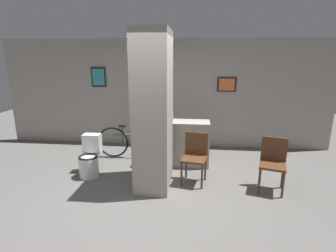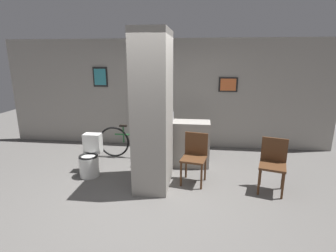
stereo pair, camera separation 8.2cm
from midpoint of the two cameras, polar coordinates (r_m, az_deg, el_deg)
The scene contains 10 objects.
ground_plane at distance 4.37m, azimuth -4.76°, elevation -15.11°, with size 14.00×14.00×0.00m, color #5B5956.
wall_back at distance 6.45m, azimuth -0.33°, elevation 7.01°, with size 8.00×0.09×2.60m.
pillar_center at distance 4.36m, azimuth -2.72°, elevation 3.20°, with size 0.59×1.01×2.60m.
counter_shelf at distance 5.40m, azimuth 2.84°, elevation -3.72°, with size 1.24×0.44×0.92m.
toilet at distance 5.18m, azimuth -16.14°, elevation -6.81°, with size 0.36×0.52×0.76m.
chair_near_pillar at distance 4.67m, azimuth 6.33°, elevation -6.35°, with size 0.48×0.48×0.88m.
chair_by_doorway at distance 4.70m, azimuth 22.35°, elevation -7.29°, with size 0.51×0.51×0.88m.
bicycle at distance 5.82m, azimuth -7.03°, elevation -3.49°, with size 1.60×0.42×0.75m.
bottle_tall at distance 5.26m, azimuth 1.19°, elevation 2.22°, with size 0.09×0.09×0.30m.
bottle_short at distance 5.23m, azimuth -0.20°, elevation 1.95°, with size 0.08×0.08×0.25m.
Camera 2 is at (0.84, -3.70, 2.18)m, focal length 28.00 mm.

